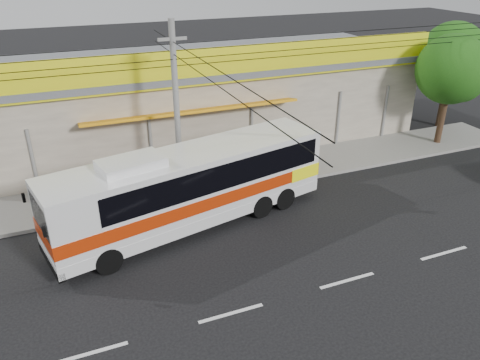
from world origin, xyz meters
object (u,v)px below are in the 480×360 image
(coach_bus, at_px, (196,182))
(tree_far, at_px, (454,57))
(motorbike_red, at_px, (90,192))
(tree_near, at_px, (453,72))
(utility_pole, at_px, (173,54))

(coach_bus, relative_size, tree_far, 1.81)
(coach_bus, distance_m, motorbike_red, 4.96)
(tree_near, relative_size, tree_far, 0.97)
(utility_pole, height_order, tree_far, utility_pole)
(motorbike_red, bearing_deg, tree_near, -104.57)
(tree_near, distance_m, tree_far, 3.31)
(tree_near, bearing_deg, tree_far, 45.32)
(motorbike_red, xyz_separation_m, utility_pole, (3.70, -0.76, 5.46))
(tree_far, bearing_deg, tree_near, -134.68)
(motorbike_red, height_order, tree_far, tree_far)
(utility_pole, distance_m, tree_far, 17.32)
(coach_bus, height_order, tree_near, tree_near)
(coach_bus, xyz_separation_m, tree_near, (14.71, 2.86, 2.20))
(utility_pole, relative_size, tree_near, 5.79)
(coach_bus, bearing_deg, utility_pole, 75.87)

